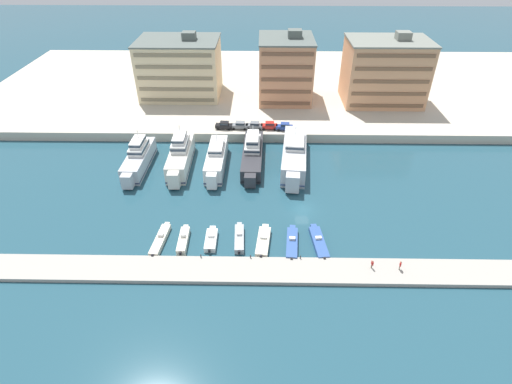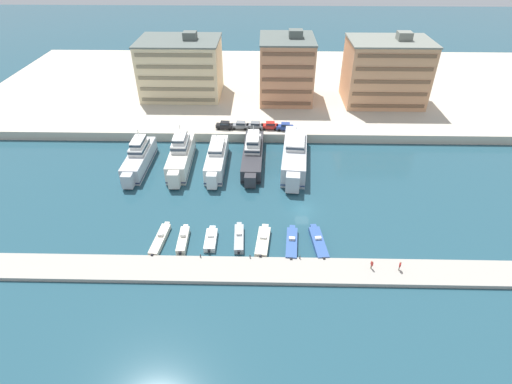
{
  "view_description": "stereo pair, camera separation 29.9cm",
  "coord_description": "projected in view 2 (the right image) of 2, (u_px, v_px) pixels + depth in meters",
  "views": [
    {
      "loc": [
        -7.81,
        -59.67,
        45.98
      ],
      "look_at": [
        -8.84,
        2.14,
        2.5
      ],
      "focal_mm": 28.0,
      "sensor_mm": 36.0,
      "label": 1
    },
    {
      "loc": [
        -7.51,
        -59.66,
        45.98
      ],
      "look_at": [
        -8.84,
        2.14,
        2.5
      ],
      "focal_mm": 28.0,
      "sensor_mm": 36.0,
      "label": 2
    }
  ],
  "objects": [
    {
      "name": "apartment_block_far_left",
      "position": [
        181.0,
        68.0,
        112.52
      ],
      "size": [
        22.3,
        16.53,
        17.43
      ],
      "color": "beige",
      "rests_on": "quay_promenade"
    },
    {
      "name": "car_red_center_left",
      "position": [
        270.0,
        125.0,
        97.56
      ],
      "size": [
        4.1,
        1.93,
        1.8
      ],
      "color": "red",
      "rests_on": "quay_promenade"
    },
    {
      "name": "apartment_block_mid_left",
      "position": [
        385.0,
        72.0,
        107.67
      ],
      "size": [
        21.5,
        14.74,
        18.71
      ],
      "color": "tan",
      "rests_on": "quay_promenade"
    },
    {
      "name": "bollard_west_mid",
      "position": [
        250.0,
        256.0,
        63.6
      ],
      "size": [
        0.2,
        0.2,
        0.61
      ],
      "color": "#2D2D33",
      "rests_on": "pier_dock"
    },
    {
      "name": "ground_plane",
      "position": [
        303.0,
        210.0,
        75.11
      ],
      "size": [
        400.0,
        400.0,
        0.0
      ],
      "primitive_type": "plane",
      "color": "#234C5B"
    },
    {
      "name": "motorboat_cream_left",
      "position": [
        183.0,
        240.0,
        67.43
      ],
      "size": [
        1.64,
        7.11,
        1.64
      ],
      "color": "beige",
      "rests_on": "ground"
    },
    {
      "name": "bollard_east_mid",
      "position": [
        300.0,
        257.0,
        63.46
      ],
      "size": [
        0.2,
        0.2,
        0.61
      ],
      "color": "#2D2D33",
      "rests_on": "pier_dock"
    },
    {
      "name": "motorboat_white_mid_left",
      "position": [
        211.0,
        239.0,
        67.62
      ],
      "size": [
        1.92,
        6.25,
        1.37
      ],
      "color": "white",
      "rests_on": "ground"
    },
    {
      "name": "yacht_charcoal_center_left",
      "position": [
        253.0,
        153.0,
        88.54
      ],
      "size": [
        4.7,
        21.36,
        7.59
      ],
      "color": "#333338",
      "rests_on": "ground"
    },
    {
      "name": "quay_promenade",
      "position": [
        288.0,
        87.0,
        124.89
      ],
      "size": [
        180.0,
        70.0,
        2.24
      ],
      "primitive_type": "cube",
      "color": "beige",
      "rests_on": "ground"
    },
    {
      "name": "pedestrian_mid_deck",
      "position": [
        372.0,
        264.0,
        61.35
      ],
      "size": [
        0.31,
        0.6,
        1.6
      ],
      "color": "#7A6B56",
      "rests_on": "pier_dock"
    },
    {
      "name": "yacht_ivory_left",
      "position": [
        181.0,
        155.0,
        86.78
      ],
      "size": [
        4.44,
        18.93,
        8.7
      ],
      "color": "silver",
      "rests_on": "ground"
    },
    {
      "name": "car_grey_left",
      "position": [
        240.0,
        125.0,
        97.68
      ],
      "size": [
        4.21,
        2.16,
        1.8
      ],
      "color": "slate",
      "rests_on": "quay_promenade"
    },
    {
      "name": "pier_dock",
      "position": [
        310.0,
        271.0,
        61.82
      ],
      "size": [
        120.0,
        5.36,
        0.66
      ],
      "primitive_type": "cube",
      "color": "#A8A399",
      "rests_on": "ground"
    },
    {
      "name": "motorboat_grey_center_left",
      "position": [
        239.0,
        238.0,
        67.86
      ],
      "size": [
        1.83,
        7.55,
        1.39
      ],
      "color": "#9EA3A8",
      "rests_on": "ground"
    },
    {
      "name": "bollard_west",
      "position": [
        200.0,
        256.0,
        63.74
      ],
      "size": [
        0.2,
        0.2,
        0.61
      ],
      "color": "#2D2D33",
      "rests_on": "pier_dock"
    },
    {
      "name": "motorboat_blue_mid_right",
      "position": [
        318.0,
        242.0,
        67.12
      ],
      "size": [
        2.75,
        8.74,
        1.25
      ],
      "color": "#33569E",
      "rests_on": "ground"
    },
    {
      "name": "car_black_far_left",
      "position": [
        225.0,
        125.0,
        97.72
      ],
      "size": [
        4.22,
        2.17,
        1.8
      ],
      "color": "black",
      "rests_on": "quay_promenade"
    },
    {
      "name": "car_grey_mid_left",
      "position": [
        255.0,
        125.0,
        97.59
      ],
      "size": [
        4.22,
        2.18,
        1.8
      ],
      "color": "slate",
      "rests_on": "quay_promenade"
    },
    {
      "name": "car_blue_center",
      "position": [
        285.0,
        126.0,
        97.08
      ],
      "size": [
        4.18,
        2.07,
        1.8
      ],
      "color": "#28428E",
      "rests_on": "quay_promenade"
    },
    {
      "name": "motorboat_cream_far_left",
      "position": [
        160.0,
        239.0,
        67.68
      ],
      "size": [
        2.31,
        8.53,
        1.39
      ],
      "color": "beige",
      "rests_on": "ground"
    },
    {
      "name": "yacht_silver_far_left",
      "position": [
        139.0,
        158.0,
        86.56
      ],
      "size": [
        4.25,
        17.92,
        7.94
      ],
      "color": "silver",
      "rests_on": "ground"
    },
    {
      "name": "apartment_block_left",
      "position": [
        286.0,
        69.0,
        109.8
      ],
      "size": [
        14.55,
        16.36,
        18.62
      ],
      "color": "tan",
      "rests_on": "quay_promenade"
    },
    {
      "name": "yacht_silver_center",
      "position": [
        295.0,
        155.0,
        87.37
      ],
      "size": [
        6.84,
        23.44,
        7.49
      ],
      "color": "silver",
      "rests_on": "ground"
    },
    {
      "name": "motorboat_cream_center",
      "position": [
        263.0,
        241.0,
        67.18
      ],
      "size": [
        2.69,
        8.11,
        1.39
      ],
      "color": "beige",
      "rests_on": "ground"
    },
    {
      "name": "yacht_white_mid_left",
      "position": [
        217.0,
        159.0,
        86.54
      ],
      "size": [
        3.91,
        18.33,
        6.87
      ],
      "color": "white",
      "rests_on": "ground"
    },
    {
      "name": "pedestrian_near_edge",
      "position": [
        400.0,
        265.0,
        61.06
      ],
      "size": [
        0.36,
        0.64,
        1.72
      ],
      "color": "#7A6B56",
      "rests_on": "pier_dock"
    },
    {
      "name": "motorboat_blue_center_right",
      "position": [
        292.0,
        243.0,
        66.95
      ],
      "size": [
        2.41,
        8.5,
        1.34
      ],
      "color": "#33569E",
      "rests_on": "ground"
    }
  ]
}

